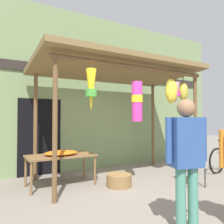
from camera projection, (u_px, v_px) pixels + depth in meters
ground_plane at (130, 190)px, 4.67m from camera, size 30.00×30.00×0.00m
shop_facade at (85, 92)px, 6.76m from camera, size 10.16×0.29×4.55m
market_stall_canopy at (123, 76)px, 5.61m from camera, size 4.15×2.17×2.88m
display_table at (61, 158)px, 4.99m from camera, size 1.46×0.73×0.68m
flower_heap_on_table at (62, 153)px, 4.92m from camera, size 0.72×0.50×0.11m
folding_chair at (191, 162)px, 5.10m from camera, size 0.53×0.53×0.84m
wicker_basket_by_table at (119, 180)px, 4.95m from camera, size 0.55×0.55×0.26m
vendor_in_orange at (187, 153)px, 2.92m from camera, size 0.58×0.31×1.73m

